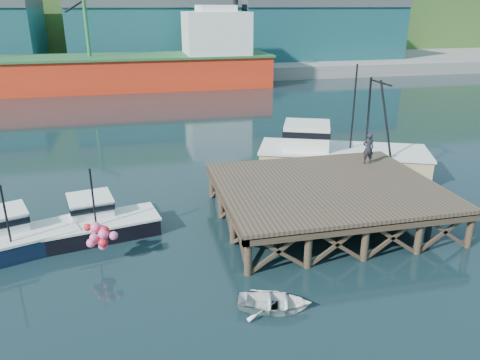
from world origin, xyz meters
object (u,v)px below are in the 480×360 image
object	(u,v)px
dockworker	(368,148)
trawler	(339,154)
boat_navy	(9,239)
boat_black	(94,222)
dinghy	(274,302)

from	to	relation	value
dockworker	trawler	bearing A→B (deg)	-82.87
boat_navy	dockworker	xyz separation A→B (m)	(20.40, 2.99, 2.32)
boat_black	dockworker	world-z (taller)	dockworker
dinghy	boat_navy	bearing A→B (deg)	75.67
boat_navy	dockworker	world-z (taller)	dockworker
boat_navy	boat_black	bearing A→B (deg)	-4.33
boat_navy	dinghy	bearing A→B (deg)	-52.21
boat_navy	dinghy	size ratio (longest dim) A/B	2.23
boat_black	boat_navy	bearing A→B (deg)	-176.15
trawler	dinghy	xyz separation A→B (m)	(-8.99, -13.92, -1.30)
boat_black	dockworker	bearing A→B (deg)	-4.60
trawler	dinghy	distance (m)	16.62
dinghy	dockworker	world-z (taller)	dockworker
boat_black	trawler	world-z (taller)	trawler
boat_navy	boat_black	world-z (taller)	boat_black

